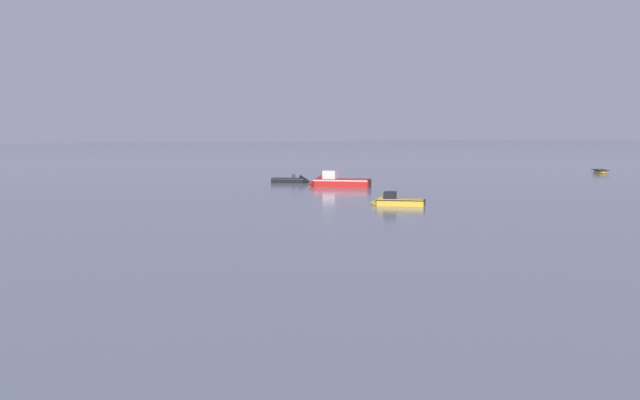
% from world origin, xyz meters
% --- Properties ---
extents(motorboat_moored_0, '(3.91, 4.03, 1.59)m').
position_xyz_m(motorboat_moored_0, '(14.75, 60.89, 0.24)').
color(motorboat_moored_0, gold).
rests_on(motorboat_moored_0, ground).
extents(rowboat_moored_2, '(3.76, 4.28, 0.67)m').
position_xyz_m(rowboat_moored_2, '(69.30, 84.49, 0.18)').
color(rowboat_moored_2, gold).
rests_on(rowboat_moored_2, ground).
extents(motorboat_moored_1, '(4.10, 3.96, 1.45)m').
position_xyz_m(motorboat_moored_1, '(23.67, 89.13, 0.20)').
color(motorboat_moored_1, black).
rests_on(motorboat_moored_1, ground).
extents(motorboat_moored_2, '(6.01, 6.25, 2.45)m').
position_xyz_m(motorboat_moored_2, '(23.60, 81.54, 0.37)').
color(motorboat_moored_2, red).
rests_on(motorboat_moored_2, ground).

